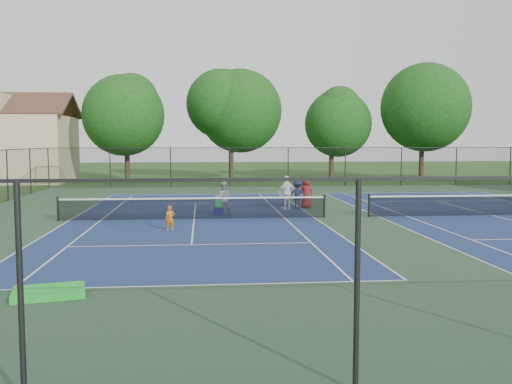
{
  "coord_description": "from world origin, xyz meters",
  "views": [
    {
      "loc": [
        -6.62,
        -25.56,
        3.51
      ],
      "look_at": [
        -4.3,
        -1.0,
        1.3
      ],
      "focal_mm": 40.0,
      "sensor_mm": 36.0,
      "label": 1
    }
  ],
  "objects": [
    {
      "name": "tennis_court_left",
      "position": [
        -7.0,
        0.0,
        0.1
      ],
      "size": [
        12.0,
        23.83,
        1.07
      ],
      "color": "navy",
      "rests_on": "ground"
    },
    {
      "name": "green_tarp",
      "position": [
        -10.11,
        -12.5,
        0.09
      ],
      "size": [
        1.77,
        1.4,
        0.16
      ],
      "primitive_type": "cube",
      "rotation": [
        0.0,
        0.0,
        0.23
      ],
      "color": "green",
      "rests_on": "ground"
    },
    {
      "name": "tree_back_d",
      "position": [
        13.0,
        24.0,
        6.82
      ],
      "size": [
        7.8,
        7.8,
        10.37
      ],
      "color": "#2D2116",
      "rests_on": "ground"
    },
    {
      "name": "bystander_b",
      "position": [
        -1.71,
        3.48,
        0.75
      ],
      "size": [
        1.07,
        0.78,
        1.5
      ],
      "primitive_type": "imported",
      "rotation": [
        0.0,
        0.0,
        2.89
      ],
      "color": "#171834",
      "rests_on": "ground"
    },
    {
      "name": "court_pad",
      "position": [
        0.0,
        0.0,
        0.0
      ],
      "size": [
        36.0,
        36.0,
        0.01
      ],
      "primitive_type": "cube",
      "color": "#294931",
      "rests_on": "ground"
    },
    {
      "name": "ball_hopper",
      "position": [
        -5.88,
        1.29,
        0.53
      ],
      "size": [
        0.37,
        0.32,
        0.41
      ],
      "primitive_type": "cube",
      "rotation": [
        0.0,
        0.0,
        0.11
      ],
      "color": "green",
      "rests_on": "ball_crate"
    },
    {
      "name": "child_player",
      "position": [
        -7.89,
        -3.2,
        0.49
      ],
      "size": [
        0.38,
        0.28,
        0.98
      ],
      "primitive_type": "imported",
      "rotation": [
        0.0,
        0.0,
        0.12
      ],
      "color": "orange",
      "rests_on": "ground"
    },
    {
      "name": "clapboard_house",
      "position": [
        -23.0,
        25.0,
        3.09
      ],
      "size": [
        10.8,
        8.1,
        7.65
      ],
      "color": "tan",
      "rests_on": "ground"
    },
    {
      "name": "perimeter_fence",
      "position": [
        0.0,
        0.0,
        1.6
      ],
      "size": [
        36.08,
        36.08,
        3.02
      ],
      "color": "black",
      "rests_on": "ground"
    },
    {
      "name": "tree_back_a",
      "position": [
        -13.0,
        24.0,
        6.04
      ],
      "size": [
        6.8,
        6.8,
        9.15
      ],
      "color": "#2D2116",
      "rests_on": "ground"
    },
    {
      "name": "instructor",
      "position": [
        -5.64,
        1.44,
        0.79
      ],
      "size": [
        0.84,
        0.69,
        1.59
      ],
      "primitive_type": "imported",
      "rotation": [
        0.0,
        0.0,
        3.26
      ],
      "color": "#959598",
      "rests_on": "ground"
    },
    {
      "name": "bystander_a",
      "position": [
        -2.29,
        3.27,
        0.87
      ],
      "size": [
        1.1,
        0.82,
        1.74
      ],
      "primitive_type": "imported",
      "rotation": [
        0.0,
        0.0,
        3.58
      ],
      "color": "white",
      "rests_on": "ground"
    },
    {
      "name": "tree_back_b",
      "position": [
        -4.0,
        26.0,
        6.6
      ],
      "size": [
        7.6,
        7.6,
        10.03
      ],
      "color": "#2D2116",
      "rests_on": "ground"
    },
    {
      "name": "ball_crate",
      "position": [
        -5.88,
        1.29,
        0.16
      ],
      "size": [
        0.46,
        0.37,
        0.32
      ],
      "primitive_type": "cube",
      "rotation": [
        0.0,
        0.0,
        0.18
      ],
      "color": "#161D98",
      "rests_on": "ground"
    },
    {
      "name": "bystander_c",
      "position": [
        -1.22,
        3.74,
        0.81
      ],
      "size": [
        0.89,
        0.68,
        1.62
      ],
      "primitive_type": "imported",
      "rotation": [
        0.0,
        0.0,
        3.36
      ],
      "color": "maroon",
      "rests_on": "ground"
    },
    {
      "name": "tree_back_c",
      "position": [
        5.0,
        25.0,
        5.48
      ],
      "size": [
        6.0,
        6.0,
        8.4
      ],
      "color": "#2D2116",
      "rests_on": "ground"
    },
    {
      "name": "tennis_court_right",
      "position": [
        7.0,
        0.0,
        0.1
      ],
      "size": [
        12.0,
        23.83,
        1.07
      ],
      "color": "navy",
      "rests_on": "ground"
    },
    {
      "name": "ground",
      "position": [
        0.0,
        0.0,
        0.0
      ],
      "size": [
        140.0,
        140.0,
        0.0
      ],
      "primitive_type": "plane",
      "color": "#234716",
      "rests_on": "ground"
    }
  ]
}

